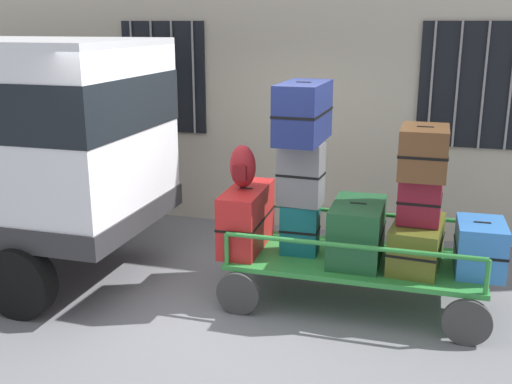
{
  "coord_description": "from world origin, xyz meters",
  "views": [
    {
      "loc": [
        1.81,
        -5.39,
        2.74
      ],
      "look_at": [
        0.14,
        0.32,
        1.08
      ],
      "focal_mm": 42.88,
      "sensor_mm": 36.0,
      "label": 1
    }
  ],
  "objects_px": {
    "suitcase_midleft_top": "(303,112)",
    "suitcase_midright_top": "(424,152)",
    "luggage_cart": "(356,266)",
    "suitcase_left_bottom": "(247,218)",
    "suitcase_midleft_bottom": "(300,229)",
    "suitcase_midright_bottom": "(417,243)",
    "backpack": "(243,167)",
    "suitcase_center_bottom": "(357,231)",
    "suitcase_midright_middle": "(420,198)",
    "suitcase_right_bottom": "(480,247)",
    "suitcase_midleft_middle": "(301,174)"
  },
  "relations": [
    {
      "from": "suitcase_center_bottom",
      "to": "backpack",
      "type": "distance_m",
      "value": 1.31
    },
    {
      "from": "luggage_cart",
      "to": "suitcase_midright_middle",
      "type": "xyz_separation_m",
      "value": [
        0.57,
        0.03,
        0.74
      ]
    },
    {
      "from": "suitcase_midleft_top",
      "to": "suitcase_midright_bottom",
      "type": "relative_size",
      "value": 0.95
    },
    {
      "from": "suitcase_midleft_top",
      "to": "suitcase_midright_top",
      "type": "distance_m",
      "value": 1.18
    },
    {
      "from": "suitcase_midleft_bottom",
      "to": "backpack",
      "type": "bearing_deg",
      "value": 177.29
    },
    {
      "from": "suitcase_midleft_top",
      "to": "backpack",
      "type": "relative_size",
      "value": 1.96
    },
    {
      "from": "suitcase_midleft_middle",
      "to": "suitcase_midleft_bottom",
      "type": "bearing_deg",
      "value": 90.0
    },
    {
      "from": "suitcase_midright_bottom",
      "to": "backpack",
      "type": "xyz_separation_m",
      "value": [
        -1.75,
        0.01,
        0.64
      ]
    },
    {
      "from": "suitcase_midleft_bottom",
      "to": "suitcase_midright_top",
      "type": "xyz_separation_m",
      "value": [
        1.14,
        0.02,
        0.86
      ]
    },
    {
      "from": "suitcase_center_bottom",
      "to": "suitcase_midright_middle",
      "type": "bearing_deg",
      "value": 5.04
    },
    {
      "from": "suitcase_midleft_middle",
      "to": "suitcase_midleft_top",
      "type": "bearing_deg",
      "value": 90.0
    },
    {
      "from": "luggage_cart",
      "to": "suitcase_right_bottom",
      "type": "distance_m",
      "value": 1.19
    },
    {
      "from": "suitcase_left_bottom",
      "to": "suitcase_midleft_top",
      "type": "xyz_separation_m",
      "value": [
        0.57,
        0.01,
        1.11
      ]
    },
    {
      "from": "suitcase_midright_bottom",
      "to": "suitcase_midright_middle",
      "type": "xyz_separation_m",
      "value": [
        0.0,
        0.03,
        0.44
      ]
    },
    {
      "from": "suitcase_midleft_bottom",
      "to": "suitcase_midright_middle",
      "type": "height_order",
      "value": "suitcase_midright_middle"
    },
    {
      "from": "suitcase_left_bottom",
      "to": "backpack",
      "type": "relative_size",
      "value": 2.22
    },
    {
      "from": "luggage_cart",
      "to": "suitcase_left_bottom",
      "type": "bearing_deg",
      "value": 179.47
    },
    {
      "from": "suitcase_center_bottom",
      "to": "suitcase_midleft_top",
      "type": "bearing_deg",
      "value": 175.77
    },
    {
      "from": "luggage_cart",
      "to": "suitcase_midright_top",
      "type": "height_order",
      "value": "suitcase_midright_top"
    },
    {
      "from": "backpack",
      "to": "suitcase_midright_middle",
      "type": "bearing_deg",
      "value": 0.7
    },
    {
      "from": "suitcase_midleft_top",
      "to": "suitcase_left_bottom",
      "type": "bearing_deg",
      "value": -178.84
    },
    {
      "from": "backpack",
      "to": "luggage_cart",
      "type": "bearing_deg",
      "value": -0.43
    },
    {
      "from": "suitcase_midright_middle",
      "to": "backpack",
      "type": "relative_size",
      "value": 1.07
    },
    {
      "from": "suitcase_midleft_middle",
      "to": "suitcase_midright_bottom",
      "type": "relative_size",
      "value": 0.69
    },
    {
      "from": "suitcase_center_bottom",
      "to": "suitcase_midright_middle",
      "type": "height_order",
      "value": "suitcase_midright_middle"
    },
    {
      "from": "suitcase_midright_middle",
      "to": "backpack",
      "type": "distance_m",
      "value": 1.76
    },
    {
      "from": "suitcase_midleft_middle",
      "to": "suitcase_right_bottom",
      "type": "height_order",
      "value": "suitcase_midleft_middle"
    },
    {
      "from": "suitcase_midright_middle",
      "to": "suitcase_midright_top",
      "type": "height_order",
      "value": "suitcase_midright_top"
    },
    {
      "from": "luggage_cart",
      "to": "suitcase_midleft_bottom",
      "type": "relative_size",
      "value": 4.9
    },
    {
      "from": "suitcase_midleft_top",
      "to": "suitcase_right_bottom",
      "type": "distance_m",
      "value": 2.08
    },
    {
      "from": "suitcase_midleft_top",
      "to": "backpack",
      "type": "xyz_separation_m",
      "value": [
        -0.61,
        -0.01,
        -0.58
      ]
    },
    {
      "from": "luggage_cart",
      "to": "suitcase_center_bottom",
      "type": "bearing_deg",
      "value": -90.0
    },
    {
      "from": "suitcase_right_bottom",
      "to": "backpack",
      "type": "xyz_separation_m",
      "value": [
        -2.32,
        0.03,
        0.61
      ]
    },
    {
      "from": "suitcase_left_bottom",
      "to": "suitcase_midright_middle",
      "type": "xyz_separation_m",
      "value": [
        1.71,
        0.02,
        0.34
      ]
    },
    {
      "from": "suitcase_right_bottom",
      "to": "suitcase_left_bottom",
      "type": "bearing_deg",
      "value": 179.29
    },
    {
      "from": "suitcase_midleft_middle",
      "to": "backpack",
      "type": "relative_size",
      "value": 1.43
    },
    {
      "from": "suitcase_midright_middle",
      "to": "suitcase_midright_bottom",
      "type": "bearing_deg",
      "value": -90.0
    },
    {
      "from": "suitcase_midright_bottom",
      "to": "suitcase_midright_top",
      "type": "xyz_separation_m",
      "value": [
        0.0,
        -0.0,
        0.9
      ]
    },
    {
      "from": "suitcase_midleft_bottom",
      "to": "suitcase_midleft_top",
      "type": "relative_size",
      "value": 0.6
    },
    {
      "from": "suitcase_midright_top",
      "to": "suitcase_midleft_bottom",
      "type": "bearing_deg",
      "value": -178.99
    },
    {
      "from": "suitcase_left_bottom",
      "to": "suitcase_midleft_top",
      "type": "bearing_deg",
      "value": 1.16
    },
    {
      "from": "suitcase_midright_top",
      "to": "suitcase_midright_bottom",
      "type": "bearing_deg",
      "value": 90.0
    },
    {
      "from": "suitcase_left_bottom",
      "to": "suitcase_midright_top",
      "type": "relative_size",
      "value": 1.55
    },
    {
      "from": "suitcase_midright_top",
      "to": "backpack",
      "type": "xyz_separation_m",
      "value": [
        -1.75,
        0.01,
        -0.26
      ]
    },
    {
      "from": "suitcase_midright_top",
      "to": "backpack",
      "type": "relative_size",
      "value": 1.43
    },
    {
      "from": "suitcase_left_bottom",
      "to": "suitcase_center_bottom",
      "type": "relative_size",
      "value": 1.18
    },
    {
      "from": "suitcase_center_bottom",
      "to": "suitcase_midright_top",
      "type": "xyz_separation_m",
      "value": [
        0.57,
        0.02,
        0.82
      ]
    },
    {
      "from": "luggage_cart",
      "to": "backpack",
      "type": "distance_m",
      "value": 1.51
    },
    {
      "from": "suitcase_midleft_bottom",
      "to": "suitcase_left_bottom",
      "type": "bearing_deg",
      "value": 176.91
    },
    {
      "from": "suitcase_midleft_top",
      "to": "backpack",
      "type": "distance_m",
      "value": 0.84
    }
  ]
}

